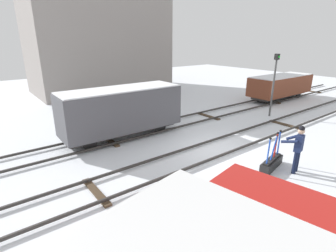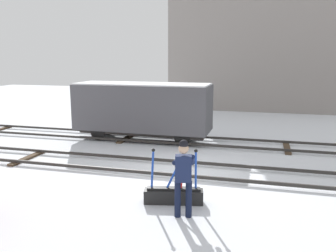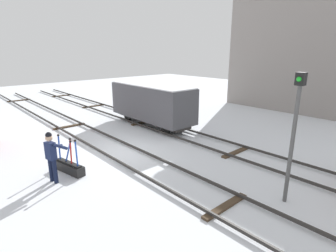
% 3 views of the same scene
% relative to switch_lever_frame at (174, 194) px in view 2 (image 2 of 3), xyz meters
% --- Properties ---
extents(ground_plane, '(60.00, 60.00, 0.00)m').
position_rel_switch_lever_frame_xyz_m(ground_plane, '(-0.36, 2.53, -0.25)').
color(ground_plane, silver).
extents(track_main_line, '(44.00, 1.94, 0.18)m').
position_rel_switch_lever_frame_xyz_m(track_main_line, '(-0.36, 2.53, -0.14)').
color(track_main_line, '#2D2B28').
rests_on(track_main_line, ground_plane).
extents(track_siding_near, '(44.00, 1.94, 0.18)m').
position_rel_switch_lever_frame_xyz_m(track_siding_near, '(-0.36, 6.54, -0.14)').
color(track_siding_near, '#2D2B28').
rests_on(track_siding_near, ground_plane).
extents(switch_lever_frame, '(1.56, 0.66, 1.45)m').
position_rel_switch_lever_frame_xyz_m(switch_lever_frame, '(0.00, 0.00, 0.00)').
color(switch_lever_frame, black).
rests_on(switch_lever_frame, ground_plane).
extents(rail_worker, '(0.64, 0.73, 1.88)m').
position_rel_switch_lever_frame_xyz_m(rail_worker, '(0.41, -0.71, 0.82)').
color(rail_worker, '#111831').
rests_on(rail_worker, ground_plane).
extents(apartment_building, '(12.59, 7.02, 9.52)m').
position_rel_switch_lever_frame_xyz_m(apartment_building, '(1.66, 19.75, 4.52)').
color(apartment_building, gray).
rests_on(apartment_building, ground_plane).
extents(freight_car_far_end, '(6.06, 2.03, 2.57)m').
position_rel_switch_lever_frame_xyz_m(freight_car_far_end, '(-3.08, 6.54, 1.22)').
color(freight_car_far_end, '#2D2B28').
rests_on(freight_car_far_end, ground_plane).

